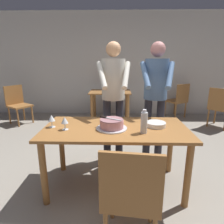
% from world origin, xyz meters
% --- Properties ---
extents(ground_plane, '(14.00, 14.00, 0.00)m').
position_xyz_m(ground_plane, '(0.00, 0.00, 0.00)').
color(ground_plane, gray).
extents(back_wall, '(10.00, 0.12, 2.70)m').
position_xyz_m(back_wall, '(0.00, 3.33, 1.35)').
color(back_wall, beige).
rests_on(back_wall, ground_plane).
extents(main_dining_table, '(1.61, 0.81, 0.75)m').
position_xyz_m(main_dining_table, '(0.00, 0.00, 0.64)').
color(main_dining_table, '#9E6633').
rests_on(main_dining_table, ground_plane).
extents(cake_on_platter, '(0.34, 0.34, 0.11)m').
position_xyz_m(cake_on_platter, '(-0.04, -0.05, 0.80)').
color(cake_on_platter, silver).
rests_on(cake_on_platter, main_dining_table).
extents(cake_knife, '(0.25, 0.15, 0.02)m').
position_xyz_m(cake_knife, '(-0.10, -0.01, 0.87)').
color(cake_knife, silver).
rests_on(cake_knife, cake_on_platter).
extents(plate_stack, '(0.22, 0.22, 0.05)m').
position_xyz_m(plate_stack, '(0.46, 0.04, 0.78)').
color(plate_stack, white).
rests_on(plate_stack, main_dining_table).
extents(wine_glass_near, '(0.08, 0.08, 0.14)m').
position_xyz_m(wine_glass_near, '(-0.71, -0.01, 0.85)').
color(wine_glass_near, silver).
rests_on(wine_glass_near, main_dining_table).
extents(wine_glass_far, '(0.08, 0.08, 0.14)m').
position_xyz_m(wine_glass_far, '(-0.55, -0.09, 0.85)').
color(wine_glass_far, silver).
rests_on(wine_glass_far, main_dining_table).
extents(water_bottle, '(0.07, 0.07, 0.25)m').
position_xyz_m(water_bottle, '(0.29, -0.16, 0.86)').
color(water_bottle, silver).
rests_on(water_bottle, main_dining_table).
extents(person_cutting_cake, '(0.47, 0.56, 1.72)m').
position_xyz_m(person_cutting_cake, '(-0.04, 0.62, 1.08)').
color(person_cutting_cake, '#2D2D38').
rests_on(person_cutting_cake, ground_plane).
extents(person_standing_beside, '(0.46, 0.57, 1.72)m').
position_xyz_m(person_standing_beside, '(0.55, 0.65, 1.08)').
color(person_standing_beside, '#2D2D38').
rests_on(person_standing_beside, ground_plane).
extents(chair_near_side, '(0.49, 0.49, 0.90)m').
position_xyz_m(chair_near_side, '(0.13, -0.78, 0.49)').
color(chair_near_side, '#9E6633').
rests_on(chair_near_side, ground_plane).
extents(background_table, '(1.00, 0.70, 0.74)m').
position_xyz_m(background_table, '(-0.15, 2.63, 0.58)').
color(background_table, '#9E6633').
rests_on(background_table, ground_plane).
extents(background_chair_0, '(0.61, 0.61, 0.90)m').
position_xyz_m(background_chair_0, '(-2.35, 2.36, 0.49)').
color(background_chair_0, '#9E6633').
rests_on(background_chair_0, ground_plane).
extents(background_chair_1, '(0.62, 0.62, 0.90)m').
position_xyz_m(background_chair_1, '(2.30, 2.14, 0.49)').
color(background_chair_1, '#9E6633').
rests_on(background_chair_1, ground_plane).
extents(background_chair_2, '(0.60, 0.60, 0.90)m').
position_xyz_m(background_chair_2, '(1.61, 2.91, 0.49)').
color(background_chair_2, '#9E6633').
rests_on(background_chair_2, ground_plane).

